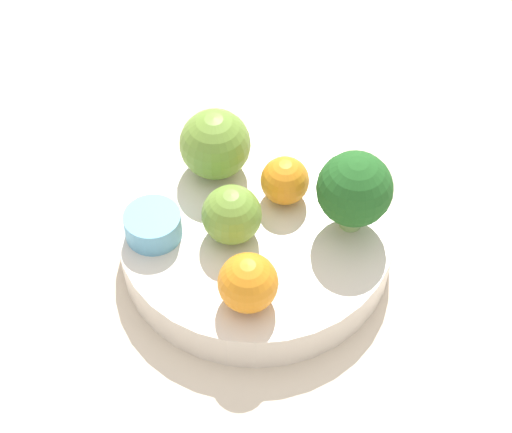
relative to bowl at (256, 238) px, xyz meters
The scene contains 9 objects.
ground_plane 0.04m from the bowl, ahead, with size 6.00×6.00×0.00m, color gray.
table_surface 0.03m from the bowl, ahead, with size 1.20×1.20×0.02m.
bowl is the anchor object (origin of this frame).
broccoli 0.10m from the bowl, 168.83° to the left, with size 0.06×0.06×0.07m.
apple_red 0.05m from the bowl, 16.40° to the left, with size 0.05×0.05×0.05m.
apple_green 0.09m from the bowl, 72.47° to the right, with size 0.06×0.06×0.06m.
orange_front 0.05m from the bowl, 139.85° to the right, with size 0.04×0.04×0.04m.
orange_back 0.09m from the bowl, 74.11° to the left, with size 0.05×0.05×0.05m.
small_cup 0.09m from the bowl, ahead, with size 0.05×0.05×0.02m.
Camera 1 is at (0.09, 0.44, 0.60)m, focal length 60.00 mm.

